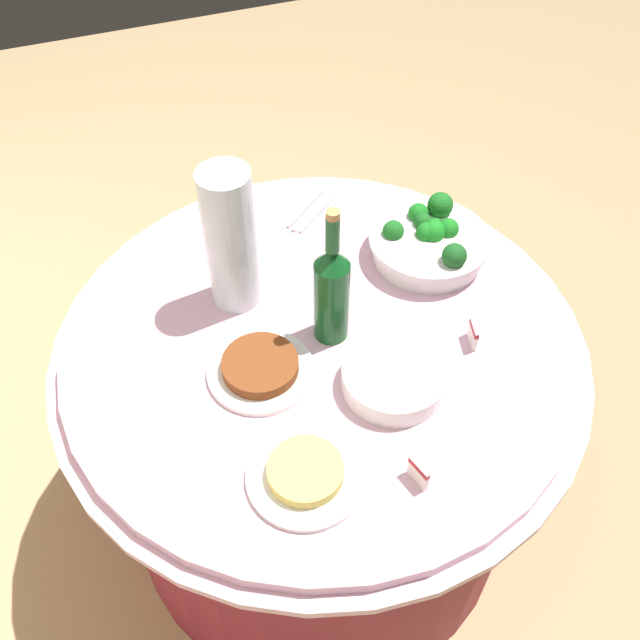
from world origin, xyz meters
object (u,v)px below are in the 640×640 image
at_px(food_plate_noodles, 305,474).
at_px(label_placard_front, 230,247).
at_px(label_placard_mid, 473,333).
at_px(serving_tongs, 309,213).
at_px(broccoli_bowl, 429,242).
at_px(wine_bottle, 331,290).
at_px(food_plate_stir_fry, 260,368).
at_px(label_placard_rear, 418,472).
at_px(decorative_fruit_vase, 231,246).
at_px(plate_stack, 394,378).

relative_size(food_plate_noodles, label_placard_front, 4.00).
bearing_deg(label_placard_mid, serving_tongs, 19.41).
height_order(broccoli_bowl, wine_bottle, wine_bottle).
xyz_separation_m(food_plate_stir_fry, label_placard_rear, (-0.34, -0.19, 0.01)).
distance_m(food_plate_noodles, label_placard_front, 0.62).
bearing_deg(label_placard_front, decorative_fruit_vase, 169.89).
bearing_deg(plate_stack, label_placard_rear, 167.42).
height_order(broccoli_bowl, label_placard_front, broccoli_bowl).
height_order(plate_stack, label_placard_rear, label_placard_rear).
bearing_deg(label_placard_mid, plate_stack, 102.85).
height_order(serving_tongs, food_plate_stir_fry, food_plate_stir_fry).
bearing_deg(label_placard_rear, plate_stack, -12.58).
bearing_deg(food_plate_noodles, label_placard_rear, -112.01).
height_order(food_plate_stir_fry, food_plate_noodles, food_plate_stir_fry).
relative_size(plate_stack, decorative_fruit_vase, 0.62).
bearing_deg(decorative_fruit_vase, food_plate_noodles, 178.87).
distance_m(broccoli_bowl, label_placard_front, 0.46).
bearing_deg(label_placard_front, plate_stack, -156.91).
bearing_deg(plate_stack, food_plate_noodles, 120.23).
distance_m(food_plate_noodles, label_placard_rear, 0.20).
height_order(broccoli_bowl, label_placard_rear, broccoli_bowl).
bearing_deg(wine_bottle, food_plate_noodles, 151.90).
relative_size(food_plate_stir_fry, food_plate_noodles, 1.00).
relative_size(wine_bottle, food_plate_stir_fry, 1.53).
bearing_deg(wine_bottle, label_placard_mid, -116.13).
distance_m(food_plate_stir_fry, label_placard_mid, 0.45).
height_order(plate_stack, serving_tongs, plate_stack).
relative_size(broccoli_bowl, label_placard_mid, 5.09).
height_order(wine_bottle, decorative_fruit_vase, decorative_fruit_vase).
xyz_separation_m(decorative_fruit_vase, label_placard_front, (0.13, -0.02, -0.12)).
relative_size(plate_stack, wine_bottle, 0.62).
xyz_separation_m(decorative_fruit_vase, food_plate_stir_fry, (-0.23, 0.01, -0.14)).
xyz_separation_m(broccoli_bowl, food_plate_stir_fry, (-0.20, 0.47, -0.02)).
height_order(decorative_fruit_vase, food_plate_stir_fry, decorative_fruit_vase).
bearing_deg(label_placard_rear, label_placard_mid, -43.82).
relative_size(broccoli_bowl, serving_tongs, 1.84).
xyz_separation_m(broccoli_bowl, wine_bottle, (-0.15, 0.30, 0.09)).
distance_m(wine_bottle, label_placard_mid, 0.32).
height_order(decorative_fruit_vase, label_placard_mid, decorative_fruit_vase).
bearing_deg(serving_tongs, label_placard_rear, 174.92).
xyz_separation_m(food_plate_noodles, label_placard_mid, (0.18, -0.44, 0.02)).
height_order(broccoli_bowl, food_plate_noodles, broccoli_bowl).
height_order(plate_stack, label_placard_mid, label_placard_mid).
bearing_deg(label_placard_mid, label_placard_rear, 136.18).
bearing_deg(wine_bottle, broccoli_bowl, -64.17).
bearing_deg(food_plate_noodles, label_placard_mid, -67.24).
height_order(decorative_fruit_vase, food_plate_noodles, decorative_fruit_vase).
distance_m(label_placard_mid, label_placard_rear, 0.36).
xyz_separation_m(plate_stack, label_placard_mid, (0.05, -0.20, 0.01)).
relative_size(food_plate_noodles, label_placard_rear, 4.00).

